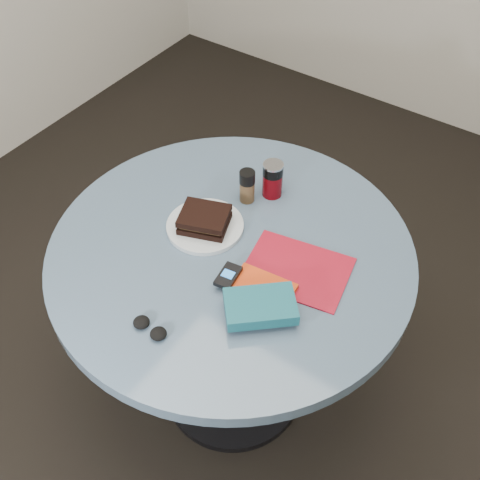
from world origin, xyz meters
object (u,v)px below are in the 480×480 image
Objects in this scene: novel at (260,306)px; mp3_player at (228,276)px; magazine at (297,270)px; red_book at (262,289)px; table at (232,286)px; headphones at (150,328)px; sandwich at (204,219)px; plate at (205,226)px; pepper_grinder at (247,186)px; soda_can at (273,179)px.

mp3_player is (-0.12, 0.04, -0.01)m from novel.
magazine is 0.12m from red_book.
magazine is 0.18m from novel.
red_book reaches higher than magazine.
table is 10.25× the size of headphones.
table is at bearing -10.85° from sandwich.
red_book is at bearing -119.30° from magazine.
sandwich reaches higher than headphones.
mp3_player reaches higher than plate.
pepper_grinder is 0.32m from mp3_player.
red_book is 0.30m from headphones.
red_book is 1.61× the size of headphones.
table is at bearing -68.63° from pepper_grinder.
sandwich is at bearing 171.96° from magazine.
magazine is (0.29, 0.01, -0.00)m from plate.
pepper_grinder reaches higher than headphones.
novel is (0.26, -0.33, -0.02)m from pepper_grinder.
soda_can is 0.36m from mp3_player.
sandwich reaches higher than mp3_player.
magazine is 3.13× the size of mp3_player.
magazine is at bearing -45.21° from soda_can.
mp3_player reaches higher than magazine.
red_book is (0.18, -0.33, -0.05)m from soda_can.
plate is at bearing 167.66° from table.
soda_can is at bearing 104.25° from mp3_player.
sandwich is at bearing 143.83° from mp3_player.
soda_can is (0.08, 0.23, 0.02)m from sandwich.
soda_can is at bearing 124.17° from magazine.
headphones is at bearing -90.74° from table.
table is at bearing 101.21° from novel.
mp3_player is (0.17, -0.12, -0.01)m from sandwich.
headphones is at bearing -127.63° from red_book.
pepper_grinder is 0.52m from headphones.
sandwich is 1.43× the size of soda_can.
novel is (0.19, -0.14, 0.20)m from table.
red_book is at bearing -49.83° from pepper_grinder.
soda_can is at bearing 96.01° from table.
soda_can is 1.15× the size of headphones.
plate is 0.34m from novel.
soda_can reaches higher than table.
pepper_grinder is at bearing 138.97° from magazine.
soda_can is 0.38m from red_book.
novel reaches higher than magazine.
plate is 0.17m from pepper_grinder.
red_book is (0.15, -0.08, 0.17)m from table.
table is at bearing -12.34° from plate.
novel reaches higher than mp3_player.
plate is at bearing 105.75° from headphones.
pepper_grinder is 0.39× the size of magazine.
pepper_grinder reaches higher than plate.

